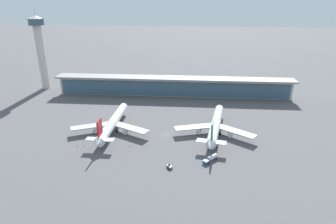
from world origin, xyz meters
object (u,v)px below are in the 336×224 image
at_px(service_truck_near_nose_blue, 211,158).
at_px(safety_cone_alpha, 77,146).
at_px(airliner_centre_stand, 215,125).
at_px(service_truck_under_wing_grey, 169,167).
at_px(safety_cone_bravo, 130,146).
at_px(safety_cone_charlie, 83,146).
at_px(control_tower, 40,46).
at_px(service_truck_mid_apron_grey, 214,146).
at_px(airliner_left_stand, 112,123).

xyz_separation_m(service_truck_near_nose_blue, safety_cone_alpha, (-69.69, 9.05, -1.39)).
bearing_deg(safety_cone_alpha, airliner_centre_stand, 16.65).
relative_size(service_truck_under_wing_grey, safety_cone_bravo, 4.75).
height_order(service_truck_near_nose_blue, service_truck_under_wing_grey, service_truck_near_nose_blue).
height_order(airliner_centre_stand, safety_cone_charlie, airliner_centre_stand).
height_order(service_truck_under_wing_grey, control_tower, control_tower).
bearing_deg(control_tower, service_truck_under_wing_grey, -45.30).
bearing_deg(airliner_centre_stand, service_truck_mid_apron_grey, -96.09).
xyz_separation_m(control_tower, safety_cone_bravo, (91.96, -96.64, -34.86)).
relative_size(service_truck_near_nose_blue, control_tower, 0.12).
distance_m(service_truck_under_wing_grey, safety_cone_bravo, 29.67).
bearing_deg(safety_cone_charlie, service_truck_near_nose_blue, -7.95).
bearing_deg(service_truck_near_nose_blue, safety_cone_charlie, 172.05).
xyz_separation_m(service_truck_near_nose_blue, safety_cone_bravo, (-41.96, 11.52, -1.39)).
relative_size(service_truck_under_wing_grey, safety_cone_alpha, 4.75).
bearing_deg(airliner_centre_stand, safety_cone_alpha, -163.35).
distance_m(service_truck_near_nose_blue, service_truck_under_wing_grey, 20.79).
distance_m(control_tower, safety_cone_alpha, 123.15).
bearing_deg(control_tower, service_truck_mid_apron_grey, -34.84).
distance_m(airliner_centre_stand, service_truck_near_nose_blue, 31.56).
distance_m(service_truck_under_wing_grey, service_truck_mid_apron_grey, 30.11).
xyz_separation_m(control_tower, safety_cone_charlie, (67.69, -98.91, -34.86)).
relative_size(service_truck_near_nose_blue, safety_cone_alpha, 11.17).
xyz_separation_m(service_truck_under_wing_grey, service_truck_mid_apron_grey, (21.52, 21.06, 0.00)).
distance_m(service_truck_mid_apron_grey, safety_cone_alpha, 72.03).
relative_size(service_truck_near_nose_blue, service_truck_mid_apron_grey, 2.37).
bearing_deg(safety_cone_charlie, safety_cone_alpha, -176.58).
xyz_separation_m(service_truck_mid_apron_grey, control_tower, (-136.12, 94.75, 34.31)).
height_order(airliner_centre_stand, control_tower, control_tower).
height_order(service_truck_under_wing_grey, safety_cone_charlie, service_truck_under_wing_grey).
xyz_separation_m(service_truck_near_nose_blue, service_truck_mid_apron_grey, (2.21, 13.41, -0.83)).
relative_size(safety_cone_alpha, safety_cone_charlie, 1.00).
bearing_deg(safety_cone_charlie, airliner_centre_stand, 17.27).
relative_size(service_truck_near_nose_blue, safety_cone_bravo, 11.17).
bearing_deg(service_truck_mid_apron_grey, service_truck_under_wing_grey, -135.63).
distance_m(safety_cone_alpha, safety_cone_bravo, 27.84).
bearing_deg(airliner_left_stand, service_truck_mid_apron_grey, -15.33).
distance_m(safety_cone_alpha, safety_cone_charlie, 3.47).
relative_size(airliner_centre_stand, safety_cone_charlie, 85.83).
distance_m(service_truck_near_nose_blue, control_tower, 175.37).
height_order(safety_cone_alpha, safety_cone_charlie, same).
distance_m(airliner_left_stand, safety_cone_alpha, 25.12).
xyz_separation_m(airliner_left_stand, airliner_centre_stand, (59.60, 1.88, 0.00)).
bearing_deg(safety_cone_alpha, safety_cone_bravo, 5.10).
xyz_separation_m(service_truck_near_nose_blue, safety_cone_charlie, (-66.23, 9.25, -1.39)).
bearing_deg(airliner_left_stand, service_truck_under_wing_grey, -45.54).
height_order(service_truck_under_wing_grey, safety_cone_alpha, service_truck_under_wing_grey).
relative_size(service_truck_under_wing_grey, control_tower, 0.05).
height_order(safety_cone_alpha, safety_cone_bravo, same).
relative_size(airliner_left_stand, service_truck_mid_apron_grey, 18.24).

